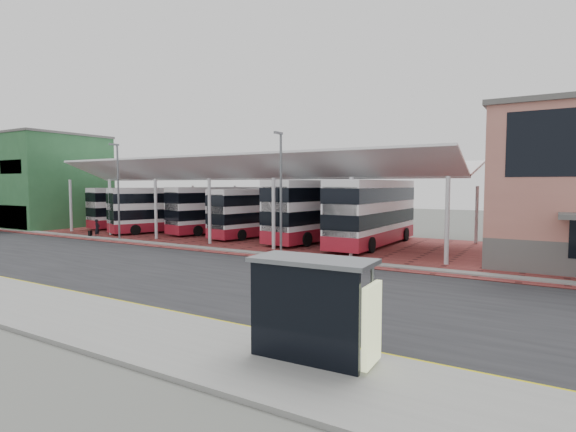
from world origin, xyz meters
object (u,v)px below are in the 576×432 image
Objects in this scene: bus_0 at (138,208)px; bus_5 at (373,213)px; bus_2 at (220,210)px; bus_4 at (320,211)px; bus_shelter at (318,299)px; bus_1 at (165,210)px; bus_3 at (259,213)px; pedestrian at (97,228)px.

bus_5 is (27.34, -0.89, 0.34)m from bus_0.
bus_2 reaches higher than bus_0.
bus_4 is 3.68× the size of bus_shelter.
bus_5 reaches higher than bus_0.
bus_2 is 33.09m from bus_shelter.
bus_2 is (5.10, 2.30, 0.05)m from bus_1.
bus_3 is at bearing 178.53° from bus_5.
pedestrian is (-6.68, -8.77, -1.40)m from bus_2.
bus_0 is at bearing 178.81° from bus_5.
bus_2 is 0.89× the size of bus_4.
bus_shelter is (17.85, -23.08, -0.39)m from bus_3.
bus_3 is 6.08m from bus_4.
bus_0 is 0.88× the size of bus_5.
bus_4 is 19.77m from pedestrian.
bus_4 is (16.30, 1.78, 0.34)m from bus_1.
bus_1 is 3.15× the size of bus_shelter.
bus_3 is 10.89m from bus_5.
bus_2 is 16.05m from bus_5.
bus_shelter is at bearing -136.68° from pedestrian.
pedestrian is (-11.82, -8.04, -1.32)m from bus_3.
bus_1 reaches higher than bus_shelter.
bus_1 is 5.60m from bus_2.
bus_5 is 23.73m from bus_shelter.
bus_3 is (5.13, -0.73, -0.08)m from bus_2.
bus_4 is 4.85m from bus_5.
bus_5 is at bearing 10.64° from bus_0.
bus_5 is (10.88, -0.41, 0.36)m from bus_3.
pedestrian is 33.27m from bus_shelter.
bus_shelter is at bearing -72.22° from bus_5.
bus_4 reaches higher than bus_shelter.
bus_4 is at bearing 114.47° from bus_shelter.
bus_3 is at bearing 125.35° from bus_shelter.
bus_3 is 6.68× the size of pedestrian.
bus_3 is (16.46, -0.48, -0.02)m from bus_0.
bus_1 is at bearing -161.32° from bus_3.
pedestrian is 0.47× the size of bus_shelter.
bus_1 is at bearing -166.44° from bus_4.
bus_4 reaches higher than pedestrian.
bus_shelter is (22.98, -23.81, -0.47)m from bus_2.
bus_0 is 1.01× the size of bus_1.
bus_4 is (6.07, 0.21, 0.37)m from bus_3.
bus_1 is 0.86× the size of bus_4.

